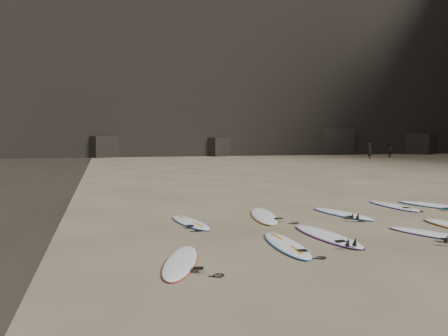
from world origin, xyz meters
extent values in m
plane|color=#897559|center=(0.00, 0.00, 0.00)|extent=(240.00, 240.00, 0.00)
cube|color=black|center=(10.00, 60.00, 20.00)|extent=(170.00, 32.00, 40.00)
cube|color=black|center=(8.00, 45.00, 1.16)|extent=(4.23, 4.46, 2.33)
cube|color=black|center=(25.00, 46.00, 1.80)|extent=(5.95, 5.19, 3.59)
cube|color=black|center=(38.00, 44.00, 1.44)|extent=(5.31, 5.56, 2.88)
cube|color=black|center=(-6.00, 45.00, 1.25)|extent=(4.49, 4.76, 2.49)
ellipsoid|color=white|center=(-4.48, -1.21, 0.04)|extent=(1.24, 2.37, 0.08)
ellipsoid|color=white|center=(-2.07, -0.55, 0.04)|extent=(0.74, 2.46, 0.09)
ellipsoid|color=white|center=(-0.81, -0.01, 0.05)|extent=(0.84, 2.69, 0.10)
ellipsoid|color=white|center=(1.75, -0.58, 0.04)|extent=(1.45, 2.31, 0.08)
ellipsoid|color=white|center=(-3.57, 2.46, 0.04)|extent=(0.98, 2.34, 0.08)
ellipsoid|color=white|center=(-1.30, 2.83, 0.05)|extent=(1.22, 2.80, 0.10)
ellipsoid|color=white|center=(1.12, 2.55, 0.04)|extent=(1.12, 2.55, 0.09)
ellipsoid|color=white|center=(3.61, 3.44, 0.04)|extent=(0.64, 2.47, 0.09)
ellipsoid|color=white|center=(5.00, 3.00, 0.05)|extent=(1.62, 2.80, 0.10)
imported|color=black|center=(22.81, 33.15, 0.85)|extent=(0.59, 0.72, 1.71)
imported|color=black|center=(27.38, 36.06, 0.87)|extent=(1.06, 1.08, 1.75)
camera|label=1|loc=(-5.85, -9.09, 2.34)|focal=35.00mm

